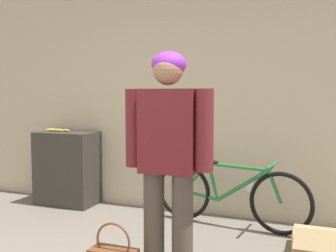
# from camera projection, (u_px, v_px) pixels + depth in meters

# --- Properties ---
(wall_back) EXTENTS (8.00, 0.07, 2.60)m
(wall_back) POSITION_uv_depth(u_px,v_px,m) (202.00, 96.00, 4.29)
(wall_back) COLOR beige
(wall_back) RESTS_ON ground_plane
(side_shelf) EXTENTS (0.71, 0.41, 0.87)m
(side_shelf) POSITION_uv_depth(u_px,v_px,m) (67.00, 168.00, 4.71)
(side_shelf) COLOR #38332D
(side_shelf) RESTS_ON ground_plane
(person) EXTENTS (0.64, 0.23, 1.61)m
(person) POSITION_uv_depth(u_px,v_px,m) (168.00, 150.00, 2.72)
(person) COLOR #4C4238
(person) RESTS_ON ground_plane
(bicycle) EXTENTS (1.61, 0.46, 0.67)m
(bicycle) POSITION_uv_depth(u_px,v_px,m) (229.00, 194.00, 3.90)
(bicycle) COLOR black
(bicycle) RESTS_ON ground_plane
(banana) EXTENTS (0.37, 0.09, 0.03)m
(banana) POSITION_uv_depth(u_px,v_px,m) (58.00, 130.00, 4.72)
(banana) COLOR #EAD64C
(banana) RESTS_ON side_shelf
(cardboard_box) EXTENTS (0.48, 0.40, 0.22)m
(cardboard_box) POSITION_uv_depth(u_px,v_px,m) (323.00, 242.00, 3.29)
(cardboard_box) COLOR tan
(cardboard_box) RESTS_ON ground_plane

